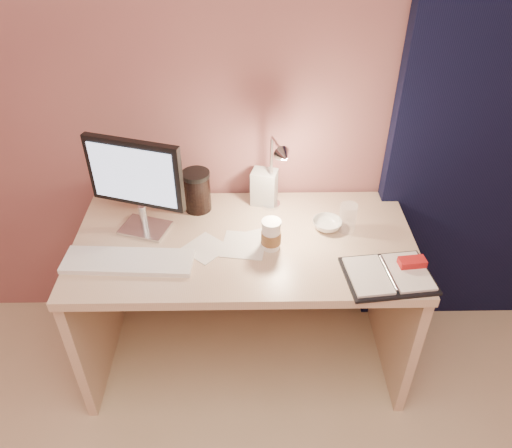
{
  "coord_description": "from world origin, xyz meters",
  "views": [
    {
      "loc": [
        0.02,
        -0.21,
        2.02
      ],
      "look_at": [
        0.05,
        1.33,
        0.85
      ],
      "focal_mm": 35.0,
      "sensor_mm": 36.0,
      "label": 1
    }
  ],
  "objects_px": {
    "planner": "(390,274)",
    "dark_jar": "(197,193)",
    "monitor": "(137,178)",
    "clear_cup": "(348,218)",
    "product_box": "(264,187)",
    "desk": "(245,269)",
    "lotion_bottle": "(270,232)",
    "desk_lamp": "(266,172)",
    "keyboard": "(128,261)",
    "coffee_cup": "(271,235)",
    "bowl": "(327,224)"
  },
  "relations": [
    {
      "from": "bowl",
      "to": "planner",
      "type": "bearing_deg",
      "value": -56.69
    },
    {
      "from": "bowl",
      "to": "desk_lamp",
      "type": "relative_size",
      "value": 0.34
    },
    {
      "from": "keyboard",
      "to": "lotion_bottle",
      "type": "bearing_deg",
      "value": 16.16
    },
    {
      "from": "desk",
      "to": "desk_lamp",
      "type": "height_order",
      "value": "desk_lamp"
    },
    {
      "from": "desk_lamp",
      "to": "monitor",
      "type": "bearing_deg",
      "value": 173.07
    },
    {
      "from": "keyboard",
      "to": "coffee_cup",
      "type": "bearing_deg",
      "value": 12.3
    },
    {
      "from": "coffee_cup",
      "to": "product_box",
      "type": "xyz_separation_m",
      "value": [
        -0.02,
        0.32,
        0.02
      ]
    },
    {
      "from": "dark_jar",
      "to": "keyboard",
      "type": "bearing_deg",
      "value": -123.73
    },
    {
      "from": "coffee_cup",
      "to": "desk",
      "type": "bearing_deg",
      "value": 131.64
    },
    {
      "from": "dark_jar",
      "to": "desk_lamp",
      "type": "height_order",
      "value": "desk_lamp"
    },
    {
      "from": "monitor",
      "to": "keyboard",
      "type": "xyz_separation_m",
      "value": [
        -0.03,
        -0.21,
        -0.24
      ]
    },
    {
      "from": "monitor",
      "to": "clear_cup",
      "type": "distance_m",
      "value": 0.87
    },
    {
      "from": "clear_cup",
      "to": "product_box",
      "type": "xyz_separation_m",
      "value": [
        -0.34,
        0.21,
        0.02
      ]
    },
    {
      "from": "desk",
      "to": "keyboard",
      "type": "distance_m",
      "value": 0.55
    },
    {
      "from": "product_box",
      "to": "bowl",
      "type": "bearing_deg",
      "value": -22.44
    },
    {
      "from": "dark_jar",
      "to": "product_box",
      "type": "bearing_deg",
      "value": 8.49
    },
    {
      "from": "desk",
      "to": "dark_jar",
      "type": "bearing_deg",
      "value": 143.13
    },
    {
      "from": "planner",
      "to": "bowl",
      "type": "relative_size",
      "value": 2.82
    },
    {
      "from": "clear_cup",
      "to": "desk_lamp",
      "type": "height_order",
      "value": "desk_lamp"
    },
    {
      "from": "dark_jar",
      "to": "product_box",
      "type": "height_order",
      "value": "dark_jar"
    },
    {
      "from": "keyboard",
      "to": "bowl",
      "type": "distance_m",
      "value": 0.83
    },
    {
      "from": "monitor",
      "to": "coffee_cup",
      "type": "relative_size",
      "value": 3.26
    },
    {
      "from": "desk",
      "to": "bowl",
      "type": "bearing_deg",
      "value": 0.41
    },
    {
      "from": "monitor",
      "to": "clear_cup",
      "type": "height_order",
      "value": "monitor"
    },
    {
      "from": "keyboard",
      "to": "coffee_cup",
      "type": "xyz_separation_m",
      "value": [
        0.56,
        0.09,
        0.05
      ]
    },
    {
      "from": "dark_jar",
      "to": "desk_lamp",
      "type": "distance_m",
      "value": 0.34
    },
    {
      "from": "desk_lamp",
      "to": "desk",
      "type": "bearing_deg",
      "value": -153.43
    },
    {
      "from": "monitor",
      "to": "planner",
      "type": "distance_m",
      "value": 1.04
    },
    {
      "from": "keyboard",
      "to": "product_box",
      "type": "distance_m",
      "value": 0.68
    },
    {
      "from": "lotion_bottle",
      "to": "coffee_cup",
      "type": "bearing_deg",
      "value": -83.24
    },
    {
      "from": "lotion_bottle",
      "to": "desk_lamp",
      "type": "xyz_separation_m",
      "value": [
        -0.01,
        0.17,
        0.18
      ]
    },
    {
      "from": "lotion_bottle",
      "to": "dark_jar",
      "type": "height_order",
      "value": "dark_jar"
    },
    {
      "from": "keyboard",
      "to": "clear_cup",
      "type": "distance_m",
      "value": 0.9
    },
    {
      "from": "keyboard",
      "to": "bowl",
      "type": "relative_size",
      "value": 4.06
    },
    {
      "from": "desk",
      "to": "keyboard",
      "type": "relative_size",
      "value": 2.8
    },
    {
      "from": "desk",
      "to": "monitor",
      "type": "distance_m",
      "value": 0.64
    },
    {
      "from": "keyboard",
      "to": "coffee_cup",
      "type": "relative_size",
      "value": 3.86
    },
    {
      "from": "desk_lamp",
      "to": "clear_cup",
      "type": "bearing_deg",
      "value": -31.71
    },
    {
      "from": "clear_cup",
      "to": "keyboard",
      "type": "bearing_deg",
      "value": -167.38
    },
    {
      "from": "clear_cup",
      "to": "desk_lamp",
      "type": "bearing_deg",
      "value": 164.01
    },
    {
      "from": "planner",
      "to": "clear_cup",
      "type": "height_order",
      "value": "clear_cup"
    },
    {
      "from": "bowl",
      "to": "dark_jar",
      "type": "relative_size",
      "value": 0.74
    },
    {
      "from": "bowl",
      "to": "lotion_bottle",
      "type": "distance_m",
      "value": 0.26
    },
    {
      "from": "planner",
      "to": "dark_jar",
      "type": "distance_m",
      "value": 0.88
    },
    {
      "from": "monitor",
      "to": "clear_cup",
      "type": "bearing_deg",
      "value": 16.85
    },
    {
      "from": "product_box",
      "to": "coffee_cup",
      "type": "bearing_deg",
      "value": -72.12
    },
    {
      "from": "keyboard",
      "to": "bowl",
      "type": "xyz_separation_m",
      "value": [
        0.8,
        0.21,
        0.01
      ]
    },
    {
      "from": "dark_jar",
      "to": "product_box",
      "type": "xyz_separation_m",
      "value": [
        0.29,
        0.04,
        -0.0
      ]
    },
    {
      "from": "clear_cup",
      "to": "lotion_bottle",
      "type": "height_order",
      "value": "clear_cup"
    },
    {
      "from": "keyboard",
      "to": "clear_cup",
      "type": "height_order",
      "value": "clear_cup"
    }
  ]
}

